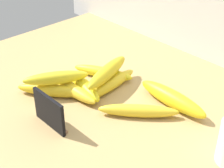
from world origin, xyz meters
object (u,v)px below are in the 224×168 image
at_px(banana_3, 110,84).
at_px(banana_6, 52,90).
at_px(banana_7, 56,78).
at_px(banana_8, 107,72).
at_px(banana_1, 138,111).
at_px(banana_2, 172,98).
at_px(banana_0, 103,72).
at_px(banana_4, 70,88).
at_px(chalkboard_sign, 50,112).
at_px(banana_5, 84,87).

bearing_deg(banana_3, banana_6, -121.87).
relative_size(banana_7, banana_8, 0.89).
relative_size(banana_1, banana_2, 0.94).
relative_size(banana_0, banana_6, 0.95).
bearing_deg(banana_6, banana_4, 58.80).
bearing_deg(banana_6, banana_0, 82.54).
relative_size(banana_6, banana_7, 1.11).
bearing_deg(chalkboard_sign, banana_2, 62.42).
distance_m(banana_1, banana_3, 0.14).
xyz_separation_m(chalkboard_sign, banana_1, (0.12, 0.18, -0.02)).
distance_m(banana_0, banana_7, 0.15).
bearing_deg(banana_2, banana_4, -144.75).
height_order(chalkboard_sign, banana_5, chalkboard_sign).
distance_m(chalkboard_sign, banana_5, 0.16).
bearing_deg(banana_2, banana_3, -158.83).
distance_m(banana_3, banana_8, 0.04).
distance_m(banana_2, banana_8, 0.19).
bearing_deg(banana_2, banana_5, -147.38).
bearing_deg(banana_3, banana_0, 155.66).
bearing_deg(banana_7, chalkboard_sign, -42.10).
bearing_deg(banana_8, banana_5, -110.81).
bearing_deg(chalkboard_sign, banana_0, 108.99).
bearing_deg(banana_8, banana_0, 150.20).
relative_size(chalkboard_sign, banana_1, 0.56).
bearing_deg(chalkboard_sign, banana_4, 123.92).
bearing_deg(banana_8, banana_1, -11.96).
relative_size(banana_5, banana_8, 0.80).
xyz_separation_m(banana_3, banana_5, (-0.03, -0.06, 0.00)).
height_order(banana_2, banana_5, banana_2).
height_order(banana_7, banana_8, banana_8).
bearing_deg(banana_0, banana_7, -96.75).
relative_size(chalkboard_sign, banana_2, 0.53).
height_order(banana_1, banana_2, banana_2).
bearing_deg(banana_7, banana_0, 83.25).
bearing_deg(banana_6, banana_2, 38.73).
xyz_separation_m(chalkboard_sign, banana_4, (-0.08, 0.12, -0.02)).
bearing_deg(banana_1, banana_3, 166.59).
bearing_deg(banana_1, banana_6, -154.98).
bearing_deg(banana_6, banana_1, 25.02).
xyz_separation_m(banana_3, banana_8, (-0.01, -0.00, 0.04)).
xyz_separation_m(chalkboard_sign, banana_8, (-0.03, 0.21, 0.01)).
relative_size(chalkboard_sign, banana_7, 0.64).
xyz_separation_m(banana_4, banana_5, (0.02, 0.03, 0.00)).
xyz_separation_m(banana_5, banana_6, (-0.05, -0.07, -0.00)).
distance_m(banana_4, banana_6, 0.05).
xyz_separation_m(banana_0, banana_3, (0.06, -0.03, -0.00)).
relative_size(banana_0, banana_2, 0.86).
relative_size(banana_0, banana_5, 1.18).
height_order(banana_4, banana_8, banana_8).
bearing_deg(banana_7, banana_4, 51.83).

